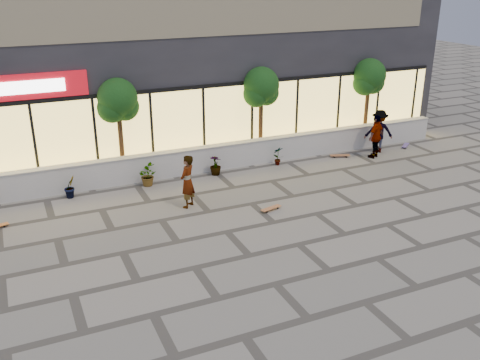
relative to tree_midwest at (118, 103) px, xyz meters
name	(u,v)px	position (x,y,z in m)	size (l,w,h in m)	color
ground	(299,244)	(3.50, -7.70, -2.99)	(80.00, 80.00, 0.00)	gray
planter_wall	(213,158)	(3.50, -0.70, -2.46)	(22.00, 0.42, 1.04)	silver
retail_building	(168,48)	(3.50, 4.79, 1.26)	(24.00, 9.17, 8.50)	#252429
shrub_b	(70,187)	(-2.20, -1.25, -2.58)	(0.45, 0.36, 0.81)	#153912
shrub_c	(147,175)	(0.60, -1.25, -2.58)	(0.73, 0.63, 0.81)	#153912
shrub_d	(216,165)	(3.40, -1.25, -2.58)	(0.45, 0.45, 0.81)	#153912
shrub_e	(278,156)	(6.20, -1.25, -2.58)	(0.43, 0.29, 0.81)	#153912
tree_midwest	(118,103)	(0.00, 0.00, 0.00)	(1.60, 1.50, 3.92)	#492E1A
tree_mideast	(261,89)	(6.00, 0.00, 0.00)	(1.60, 1.50, 3.92)	#492E1A
tree_east	(369,79)	(11.50, 0.00, 0.00)	(1.60, 1.50, 3.92)	#492E1A
skater_center	(187,181)	(1.39, -3.75, -2.05)	(0.68, 0.45, 1.86)	silver
skater_right_near	(376,137)	(10.50, -2.11, -2.04)	(1.11, 0.46, 1.89)	silver
skater_right_far	(379,131)	(11.09, -1.54, -2.02)	(1.24, 0.71, 1.92)	maroon
skateboard_center	(271,208)	(3.86, -5.20, -2.91)	(0.82, 0.40, 0.10)	#9E5D33
skateboard_right_near	(340,155)	(9.14, -1.50, -2.90)	(0.89, 0.52, 0.10)	brown
skateboard_right_far	(406,145)	(12.75, -1.50, -2.91)	(0.74, 0.64, 0.09)	#624C8B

